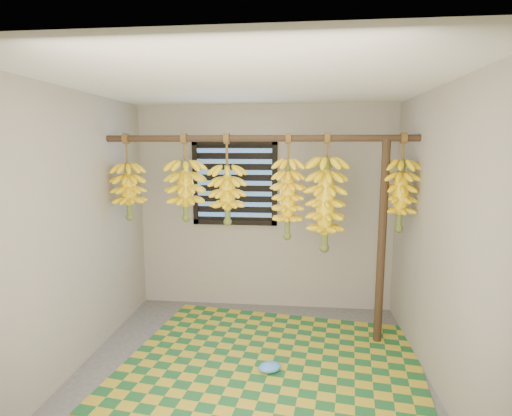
# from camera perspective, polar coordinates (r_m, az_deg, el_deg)

# --- Properties ---
(floor) EXTENTS (3.00, 3.00, 0.01)m
(floor) POSITION_cam_1_polar(r_m,az_deg,el_deg) (3.71, -0.96, -22.58)
(floor) COLOR #4E4E4E
(floor) RESTS_ON ground
(ceiling) EXTENTS (3.00, 3.00, 0.01)m
(ceiling) POSITION_cam_1_polar(r_m,az_deg,el_deg) (3.20, -1.08, 17.44)
(ceiling) COLOR silver
(ceiling) RESTS_ON wall_back
(wall_back) EXTENTS (3.00, 0.01, 2.40)m
(wall_back) POSITION_cam_1_polar(r_m,az_deg,el_deg) (4.72, 1.21, -0.04)
(wall_back) COLOR gray
(wall_back) RESTS_ON floor
(wall_left) EXTENTS (0.01, 3.00, 2.40)m
(wall_left) POSITION_cam_1_polar(r_m,az_deg,el_deg) (3.74, -24.61, -3.19)
(wall_left) COLOR gray
(wall_left) RESTS_ON floor
(wall_right) EXTENTS (0.01, 3.00, 2.40)m
(wall_right) POSITION_cam_1_polar(r_m,az_deg,el_deg) (3.41, 25.04, -4.30)
(wall_right) COLOR gray
(wall_right) RESTS_ON floor
(window) EXTENTS (1.00, 0.04, 1.00)m
(window) POSITION_cam_1_polar(r_m,az_deg,el_deg) (4.69, -3.08, 3.59)
(window) COLOR black
(window) RESTS_ON wall_back
(hanging_pole) EXTENTS (3.00, 0.06, 0.06)m
(hanging_pole) POSITION_cam_1_polar(r_m,az_deg,el_deg) (3.86, 0.24, 9.92)
(hanging_pole) COLOR #3A2A19
(hanging_pole) RESTS_ON wall_left
(support_post) EXTENTS (0.08, 0.08, 2.00)m
(support_post) POSITION_cam_1_polar(r_m,az_deg,el_deg) (4.03, 17.51, -4.87)
(support_post) COLOR #3A2A19
(support_post) RESTS_ON floor
(woven_mat) EXTENTS (2.84, 2.39, 0.01)m
(woven_mat) POSITION_cam_1_polar(r_m,az_deg,el_deg) (3.85, 2.36, -21.14)
(woven_mat) COLOR #195729
(woven_mat) RESTS_ON floor
(plastic_bag) EXTENTS (0.24, 0.21, 0.08)m
(plastic_bag) POSITION_cam_1_polar(r_m,az_deg,el_deg) (3.68, 1.96, -21.76)
(plastic_bag) COLOR #3B87DF
(plastic_bag) RESTS_ON woven_mat
(banana_bunch_a) EXTENTS (0.33, 0.33, 0.86)m
(banana_bunch_a) POSITION_cam_1_polar(r_m,az_deg,el_deg) (4.22, -17.73, 2.31)
(banana_bunch_a) COLOR brown
(banana_bunch_a) RESTS_ON hanging_pole
(banana_bunch_b) EXTENTS (0.38, 0.38, 0.85)m
(banana_bunch_b) POSITION_cam_1_polar(r_m,az_deg,el_deg) (4.02, -10.03, 2.51)
(banana_bunch_b) COLOR brown
(banana_bunch_b) RESTS_ON hanging_pole
(banana_bunch_c) EXTENTS (0.34, 0.34, 0.89)m
(banana_bunch_c) POSITION_cam_1_polar(r_m,az_deg,el_deg) (3.93, -4.12, 1.93)
(banana_bunch_c) COLOR brown
(banana_bunch_c) RESTS_ON hanging_pole
(banana_bunch_d) EXTENTS (0.30, 0.30, 1.02)m
(banana_bunch_d) POSITION_cam_1_polar(r_m,az_deg,el_deg) (3.87, 4.55, 1.33)
(banana_bunch_d) COLOR brown
(banana_bunch_d) RESTS_ON hanging_pole
(banana_bunch_e) EXTENTS (0.36, 0.36, 1.13)m
(banana_bunch_e) POSITION_cam_1_polar(r_m,az_deg,el_deg) (3.89, 9.88, 0.51)
(banana_bunch_e) COLOR brown
(banana_bunch_e) RESTS_ON hanging_pole
(banana_bunch_f) EXTENTS (0.30, 0.30, 0.92)m
(banana_bunch_f) POSITION_cam_1_polar(r_m,az_deg,el_deg) (3.99, 19.94, 1.70)
(banana_bunch_f) COLOR brown
(banana_bunch_f) RESTS_ON hanging_pole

